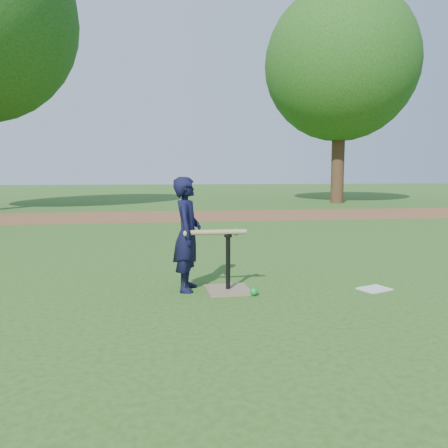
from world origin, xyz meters
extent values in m
plane|color=#285116|center=(0.00, 0.00, 0.00)|extent=(80.00, 80.00, 0.00)
cube|color=brown|center=(0.00, 7.50, 0.01)|extent=(24.00, 3.00, 0.01)
imported|color=black|center=(-0.06, -0.13, 0.58)|extent=(0.35, 0.47, 1.15)
sphere|color=#0D8F29|center=(0.57, -0.43, 0.04)|extent=(0.08, 0.08, 0.08)
cube|color=silver|center=(1.84, -0.38, 0.01)|extent=(0.36, 0.32, 0.01)
cube|color=#846C53|center=(0.34, -0.22, 0.01)|extent=(0.45, 0.45, 0.02)
cylinder|color=black|center=(0.34, -0.22, 0.30)|extent=(0.05, 0.05, 0.55)
cylinder|color=black|center=(0.34, -0.22, 0.58)|extent=(0.08, 0.08, 0.06)
cylinder|color=tan|center=(0.22, -0.24, 0.61)|extent=(0.60, 0.06, 0.05)
sphere|color=tan|center=(-0.08, -0.28, 0.61)|extent=(0.06, 0.06, 0.06)
sphere|color=#0D8F29|center=(0.43, -0.19, 0.60)|extent=(0.08, 0.08, 0.08)
cylinder|color=#382316|center=(6.50, 12.00, 1.71)|extent=(0.50, 0.50, 3.42)
sphere|color=#285B19|center=(6.50, 12.00, 5.30)|extent=(5.80, 5.80, 5.80)
camera|label=1|loc=(-0.29, -4.50, 1.20)|focal=35.00mm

